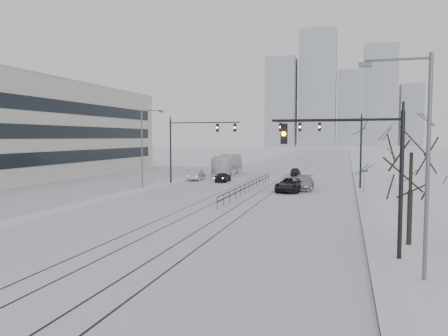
# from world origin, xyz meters

# --- Properties ---
(ground) EXTENTS (500.00, 500.00, 0.00)m
(ground) POSITION_xyz_m (0.00, 0.00, 0.00)
(ground) COLOR white
(ground) RESTS_ON ground
(road) EXTENTS (22.00, 260.00, 0.02)m
(road) POSITION_xyz_m (0.00, 60.00, 0.01)
(road) COLOR silver
(road) RESTS_ON ground
(sidewalk_east) EXTENTS (5.00, 260.00, 0.16)m
(sidewalk_east) POSITION_xyz_m (13.50, 60.00, 0.08)
(sidewalk_east) COLOR white
(sidewalk_east) RESTS_ON ground
(curb) EXTENTS (0.10, 260.00, 0.12)m
(curb) POSITION_xyz_m (11.05, 60.00, 0.06)
(curb) COLOR gray
(curb) RESTS_ON ground
(parking_strip) EXTENTS (14.00, 60.00, 0.03)m
(parking_strip) POSITION_xyz_m (-20.00, 35.00, 0.01)
(parking_strip) COLOR silver
(parking_strip) RESTS_ON ground
(tram_rails) EXTENTS (5.30, 180.00, 0.01)m
(tram_rails) POSITION_xyz_m (-0.00, 40.00, 0.02)
(tram_rails) COLOR black
(tram_rails) RESTS_ON ground
(skyline) EXTENTS (96.00, 48.00, 72.00)m
(skyline) POSITION_xyz_m (5.02, 273.63, 30.65)
(skyline) COLOR #969BA4
(skyline) RESTS_ON ground
(traffic_mast_near) EXTENTS (6.10, 0.37, 7.00)m
(traffic_mast_near) POSITION_xyz_m (10.79, 6.00, 4.56)
(traffic_mast_near) COLOR black
(traffic_mast_near) RESTS_ON ground
(traffic_mast_ne) EXTENTS (9.60, 0.37, 8.00)m
(traffic_mast_ne) POSITION_xyz_m (8.15, 34.99, 5.76)
(traffic_mast_ne) COLOR black
(traffic_mast_ne) RESTS_ON ground
(traffic_mast_nw) EXTENTS (9.10, 0.37, 8.00)m
(traffic_mast_nw) POSITION_xyz_m (-8.52, 36.00, 5.57)
(traffic_mast_nw) COLOR black
(traffic_mast_nw) RESTS_ON ground
(street_light_east) EXTENTS (2.73, 0.25, 9.00)m
(street_light_east) POSITION_xyz_m (12.70, 3.00, 5.21)
(street_light_east) COLOR #595B60
(street_light_east) RESTS_ON ground
(street_light_west) EXTENTS (2.73, 0.25, 9.00)m
(street_light_west) POSITION_xyz_m (-12.20, 30.00, 5.21)
(street_light_west) COLOR #595B60
(street_light_west) RESTS_ON ground
(bare_tree) EXTENTS (4.40, 4.40, 6.10)m
(bare_tree) POSITION_xyz_m (13.20, 9.00, 4.49)
(bare_tree) COLOR black
(bare_tree) RESTS_ON ground
(median_fence) EXTENTS (0.06, 24.00, 1.00)m
(median_fence) POSITION_xyz_m (0.00, 30.00, 0.53)
(median_fence) COLOR black
(median_fence) RESTS_ON ground
(street_sign) EXTENTS (0.70, 0.06, 2.40)m
(street_sign) POSITION_xyz_m (11.80, 32.00, 1.61)
(street_sign) COLOR #595B60
(street_sign) RESTS_ON ground
(sedan_sb_inner) EXTENTS (1.57, 3.76, 1.27)m
(sedan_sb_inner) POSITION_xyz_m (-5.40, 38.75, 0.64)
(sedan_sb_inner) COLOR black
(sedan_sb_inner) RESTS_ON ground
(sedan_sb_outer) EXTENTS (1.96, 4.57, 1.47)m
(sedan_sb_outer) POSITION_xyz_m (-9.51, 40.07, 0.73)
(sedan_sb_outer) COLOR silver
(sedan_sb_outer) RESTS_ON ground
(sedan_nb_front) EXTENTS (2.86, 5.52, 1.49)m
(sedan_nb_front) POSITION_xyz_m (4.25, 30.88, 0.74)
(sedan_nb_front) COLOR black
(sedan_nb_front) RESTS_ON ground
(sedan_nb_right) EXTENTS (2.18, 5.23, 1.51)m
(sedan_nb_right) POSITION_xyz_m (5.48, 32.97, 0.76)
(sedan_nb_right) COLOR #979B9E
(sedan_nb_right) RESTS_ON ground
(sedan_nb_far) EXTENTS (1.99, 3.78, 1.23)m
(sedan_nb_far) POSITION_xyz_m (2.65, 50.18, 0.61)
(sedan_nb_far) COLOR black
(sedan_nb_far) RESTS_ON ground
(box_truck) EXTENTS (3.19, 11.14, 3.07)m
(box_truck) POSITION_xyz_m (-7.83, 50.12, 1.53)
(box_truck) COLOR silver
(box_truck) RESTS_ON ground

